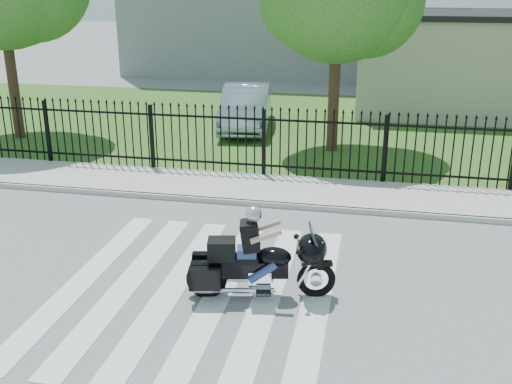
# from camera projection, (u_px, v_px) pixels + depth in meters

# --- Properties ---
(ground) EXTENTS (120.00, 120.00, 0.00)m
(ground) POSITION_uv_depth(u_px,v_px,m) (196.00, 290.00, 9.94)
(ground) COLOR slate
(ground) RESTS_ON ground
(crosswalk) EXTENTS (5.00, 5.50, 0.01)m
(crosswalk) POSITION_uv_depth(u_px,v_px,m) (196.00, 289.00, 9.94)
(crosswalk) COLOR silver
(crosswalk) RESTS_ON ground
(sidewalk) EXTENTS (40.00, 2.00, 0.12)m
(sidewalk) POSITION_uv_depth(u_px,v_px,m) (256.00, 189.00, 14.53)
(sidewalk) COLOR #ADAAA3
(sidewalk) RESTS_ON ground
(curb) EXTENTS (40.00, 0.12, 0.12)m
(curb) POSITION_uv_depth(u_px,v_px,m) (247.00, 203.00, 13.61)
(curb) COLOR #ADAAA3
(curb) RESTS_ON ground
(grass_strip) EXTENTS (40.00, 12.00, 0.02)m
(grass_strip) POSITION_uv_depth(u_px,v_px,m) (296.00, 125.00, 21.01)
(grass_strip) COLOR #2A5A1F
(grass_strip) RESTS_ON ground
(iron_fence) EXTENTS (26.00, 0.04, 1.80)m
(iron_fence) POSITION_uv_depth(u_px,v_px,m) (264.00, 144.00, 15.17)
(iron_fence) COLOR black
(iron_fence) RESTS_ON ground
(building_low) EXTENTS (10.00, 6.00, 3.50)m
(building_low) POSITION_uv_depth(u_px,v_px,m) (493.00, 65.00, 22.80)
(building_low) COLOR #BCB29C
(building_low) RESTS_ON ground
(building_low_roof) EXTENTS (10.20, 6.20, 0.20)m
(building_low_roof) POSITION_uv_depth(u_px,v_px,m) (500.00, 15.00, 22.18)
(building_low_roof) COLOR black
(building_low_roof) RESTS_ON building_low
(motorcycle_rider) EXTENTS (2.39, 1.09, 1.60)m
(motorcycle_rider) POSITION_uv_depth(u_px,v_px,m) (257.00, 260.00, 9.53)
(motorcycle_rider) COLOR black
(motorcycle_rider) RESTS_ON ground
(parked_car) EXTENTS (2.14, 4.60, 1.46)m
(parked_car) POSITION_uv_depth(u_px,v_px,m) (246.00, 107.00, 20.29)
(parked_car) COLOR #8EA2B3
(parked_car) RESTS_ON grass_strip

